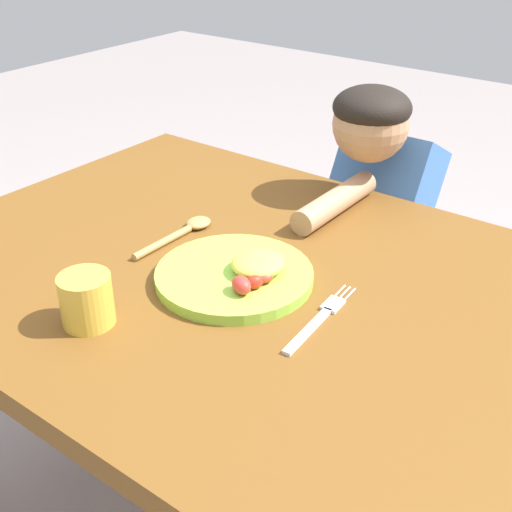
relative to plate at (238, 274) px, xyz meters
name	(u,v)px	position (x,y,z in m)	size (l,w,h in m)	color
dining_table	(301,332)	(0.11, 0.03, -0.09)	(1.42, 0.85, 0.68)	brown
plate	(238,274)	(0.00, 0.00, 0.00)	(0.26, 0.26, 0.05)	#95D142
fork	(320,318)	(0.17, -0.01, -0.01)	(0.03, 0.21, 0.01)	silver
spoon	(184,231)	(-0.18, 0.07, -0.01)	(0.04, 0.19, 0.02)	tan
drinking_cup	(87,300)	(-0.11, -0.22, 0.03)	(0.08, 0.08, 0.08)	gold
person	(376,258)	(-0.01, 0.53, -0.21)	(0.20, 0.46, 0.90)	#465567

